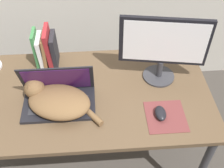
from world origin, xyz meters
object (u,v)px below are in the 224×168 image
Objects in this scene: laptop at (59,97)px; computer_mouse at (160,113)px; external_monitor at (163,47)px; cat at (56,100)px; book_row at (46,49)px.

computer_mouse is at bearing -13.89° from laptop.
laptop is 0.63m from external_monitor.
external_monitor is at bearing 15.59° from laptop.
cat is 0.88× the size of external_monitor.
laptop is at bearing 68.41° from cat.
computer_mouse is at bearing -99.12° from external_monitor.
external_monitor is (0.58, 0.16, 0.18)m from laptop.
book_row is (-0.08, 0.37, 0.06)m from cat.
laptop is 0.03m from cat.
book_row is (-0.09, 0.34, 0.06)m from laptop.
external_monitor is 0.70m from book_row.
external_monitor is 4.88× the size of computer_mouse.
laptop is 3.92× the size of computer_mouse.
computer_mouse is 0.78m from book_row.
external_monitor reaches higher than laptop.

